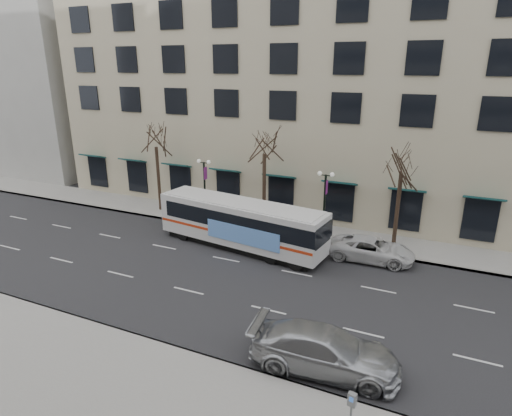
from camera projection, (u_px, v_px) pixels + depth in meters
The scene contains 13 objects.
ground at pixel (209, 274), 26.67m from camera, with size 160.00×160.00×0.00m, color black.
sidewalk_far at pixel (325, 235), 32.50m from camera, with size 80.00×4.00×0.15m, color gray.
building_hotel at pixel (295, 69), 41.78m from camera, with size 40.00×20.00×24.00m, color #B5A98A.
building_far_upblock at pixel (31, 51), 55.06m from camera, with size 28.00×20.00×28.00m, color #999993.
tree_far_left at pixel (155, 136), 36.01m from camera, with size 3.60×3.60×8.34m.
tree_far_mid at pixel (264, 142), 32.08m from camera, with size 3.60×3.60×8.55m.
tree_far_right at pixel (403, 159), 28.36m from camera, with size 3.60×3.60×8.06m.
lamp_post_left at pixel (205, 187), 34.75m from camera, with size 1.22×0.45×5.21m.
lamp_post_right at pixel (325, 202), 30.88m from camera, with size 1.22×0.45×5.21m.
city_bus at pixel (242, 223), 29.96m from camera, with size 12.78×4.40×3.40m.
silver_car at pixel (325, 350), 18.09m from camera, with size 2.59×6.38×1.85m, color #AFB2B7.
white_pickup at pixel (372, 249), 28.35m from camera, with size 2.55×5.53×1.54m, color silver.
pay_station at pixel (352, 402), 15.02m from camera, with size 0.33×0.24×1.37m.
Camera 1 is at (12.48, -20.66, 12.42)m, focal length 30.00 mm.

